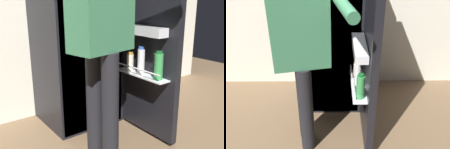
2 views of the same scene
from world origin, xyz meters
The scene contains 3 objects.
ground_plane centered at (0.00, 0.00, 0.00)m, with size 6.53×6.53×0.00m, color brown.
refrigerator centered at (0.03, 0.50, 0.85)m, with size 0.70×1.24×1.69m.
person centered at (-0.18, -0.15, 0.98)m, with size 0.64×0.68×1.64m.
Camera 2 is at (0.07, -2.02, 1.85)m, focal length 43.77 mm.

